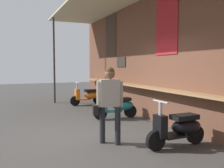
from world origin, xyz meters
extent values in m
plane|color=#474442|center=(0.00, 0.00, 0.00)|extent=(37.36, 37.36, 0.00)
cube|color=brown|center=(0.00, 2.02, 1.91)|extent=(13.34, 0.25, 3.83)
cube|color=#A87F51|center=(0.00, 1.72, 1.01)|extent=(12.01, 0.36, 0.05)
cube|color=#423328|center=(-3.91, 1.89, 2.86)|extent=(1.02, 0.02, 1.65)
cube|color=#B22328|center=(-0.12, 1.89, 2.71)|extent=(0.95, 0.02, 1.53)
cube|color=#2D2823|center=(-2.91, 1.88, 1.79)|extent=(0.71, 0.03, 0.37)
cylinder|color=#332D28|center=(-5.60, -0.10, 1.88)|extent=(0.08, 0.08, 3.76)
ellipsoid|color=orange|center=(-4.43, 1.25, 0.40)|extent=(0.39, 0.71, 0.30)
cube|color=black|center=(-4.43, 1.20, 0.60)|extent=(0.31, 0.56, 0.10)
cube|color=orange|center=(-4.42, 0.90, 0.25)|extent=(0.39, 0.51, 0.04)
cube|color=orange|center=(-4.42, 0.60, 0.47)|extent=(0.28, 0.16, 0.44)
cylinder|color=#B7B7BC|center=(-4.42, 0.60, 0.60)|extent=(0.07, 0.07, 0.70)
cylinder|color=#B7B7BC|center=(-4.42, 0.60, 0.95)|extent=(0.46, 0.04, 0.04)
cylinder|color=black|center=(-4.42, 0.50, 0.20)|extent=(0.11, 0.40, 0.40)
cylinder|color=black|center=(-4.43, 1.50, 0.20)|extent=(0.11, 0.40, 0.40)
ellipsoid|color=#197075|center=(-1.45, 1.25, 0.40)|extent=(0.42, 0.72, 0.30)
cube|color=black|center=(-1.45, 1.20, 0.60)|extent=(0.33, 0.57, 0.10)
cube|color=#197075|center=(-1.47, 0.90, 0.25)|extent=(0.41, 0.52, 0.04)
cube|color=#197075|center=(-1.49, 0.60, 0.47)|extent=(0.29, 0.18, 0.44)
cylinder|color=#B7B7BC|center=(-1.49, 0.60, 0.60)|extent=(0.07, 0.07, 0.70)
cylinder|color=#B7B7BC|center=(-1.49, 0.60, 0.95)|extent=(0.46, 0.06, 0.04)
cylinder|color=black|center=(-1.49, 0.50, 0.20)|extent=(0.12, 0.41, 0.40)
cylinder|color=black|center=(-1.44, 1.50, 0.20)|extent=(0.12, 0.41, 0.40)
ellipsoid|color=black|center=(1.48, 1.25, 0.40)|extent=(0.40, 0.71, 0.30)
cube|color=black|center=(1.48, 1.20, 0.60)|extent=(0.31, 0.56, 0.10)
cube|color=black|center=(1.49, 0.90, 0.25)|extent=(0.39, 0.51, 0.04)
cube|color=black|center=(1.50, 0.60, 0.47)|extent=(0.28, 0.17, 0.44)
cylinder|color=#B7B7BC|center=(1.50, 0.60, 0.60)|extent=(0.07, 0.07, 0.70)
cylinder|color=#B7B7BC|center=(1.50, 0.60, 0.95)|extent=(0.46, 0.05, 0.04)
cylinder|color=black|center=(1.50, 0.50, 0.20)|extent=(0.11, 0.40, 0.40)
cylinder|color=black|center=(1.47, 1.50, 0.20)|extent=(0.11, 0.40, 0.40)
cylinder|color=#232328|center=(0.87, -0.02, 0.40)|extent=(0.12, 0.12, 0.80)
cylinder|color=#232328|center=(0.63, -0.27, 0.40)|extent=(0.12, 0.12, 0.80)
cube|color=#ADA393|center=(0.75, -0.14, 1.08)|extent=(0.29, 0.43, 0.56)
sphere|color=brown|center=(0.75, -0.14, 1.48)|extent=(0.22, 0.22, 0.22)
sphere|color=#472D19|center=(0.75, -0.14, 1.52)|extent=(0.20, 0.20, 0.20)
cylinder|color=#ADA393|center=(0.81, 0.09, 1.05)|extent=(0.08, 0.08, 0.53)
cylinder|color=#ADA393|center=(0.69, -0.38, 1.05)|extent=(0.08, 0.08, 0.53)
cube|color=black|center=(0.70, -0.45, 0.74)|extent=(0.28, 0.16, 0.20)
camera|label=1|loc=(5.44, -2.15, 1.64)|focal=39.62mm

